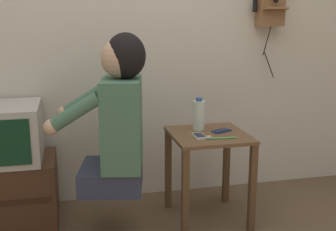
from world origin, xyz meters
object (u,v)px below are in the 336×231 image
(wall_phone_antique, at_px, (270,3))
(person, at_px, (118,116))
(water_bottle, at_px, (199,115))
(toothbrush, at_px, (219,138))
(cell_phone_held, at_px, (199,136))
(cell_phone_spare, at_px, (222,131))

(wall_phone_antique, bearing_deg, person, -157.33)
(person, relative_size, water_bottle, 4.36)
(person, height_order, toothbrush, person)
(cell_phone_held, height_order, cell_phone_spare, same)
(cell_phone_spare, relative_size, toothbrush, 0.75)
(cell_phone_spare, bearing_deg, wall_phone_antique, 105.68)
(cell_phone_spare, height_order, water_bottle, water_bottle)
(wall_phone_antique, xyz_separation_m, cell_phone_held, (-0.67, -0.49, -0.81))
(cell_phone_held, relative_size, water_bottle, 0.59)
(cell_phone_held, height_order, water_bottle, water_bottle)
(person, height_order, cell_phone_held, person)
(cell_phone_spare, bearing_deg, person, -106.63)
(cell_phone_held, xyz_separation_m, water_bottle, (0.05, 0.17, 0.09))
(water_bottle, bearing_deg, wall_phone_antique, 27.13)
(cell_phone_spare, distance_m, water_bottle, 0.18)
(water_bottle, distance_m, toothbrush, 0.27)
(cell_phone_held, relative_size, toothbrush, 0.68)
(cell_phone_held, distance_m, cell_phone_spare, 0.20)
(person, relative_size, toothbrush, 4.99)
(water_bottle, bearing_deg, cell_phone_spare, -33.96)
(person, distance_m, cell_phone_spare, 0.70)
(person, height_order, wall_phone_antique, wall_phone_antique)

